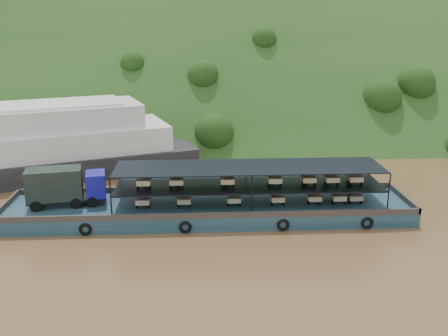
{
  "coord_description": "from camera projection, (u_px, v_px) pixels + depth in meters",
  "views": [
    {
      "loc": [
        -4.49,
        -42.02,
        16.8
      ],
      "look_at": [
        -2.0,
        3.0,
        3.2
      ],
      "focal_mm": 40.0,
      "sensor_mm": 36.0,
      "label": 1
    }
  ],
  "objects": [
    {
      "name": "ground",
      "position": [
        248.0,
        211.0,
        45.26
      ],
      "size": [
        160.0,
        160.0,
        0.0
      ],
      "primitive_type": "plane",
      "color": "brown",
      "rests_on": "ground"
    },
    {
      "name": "hillside",
      "position": [
        225.0,
        127.0,
        79.67
      ],
      "size": [
        140.0,
        39.6,
        39.6
      ],
      "primitive_type": "cube",
      "rotation": [
        0.79,
        0.0,
        0.0
      ],
      "color": "#173B15",
      "rests_on": "ground"
    },
    {
      "name": "passenger_ferry",
      "position": [
        13.0,
        147.0,
        53.81
      ],
      "size": [
        40.33,
        22.41,
        7.96
      ],
      "rotation": [
        0.0,
        0.0,
        0.34
      ],
      "color": "black",
      "rests_on": "ground"
    },
    {
      "name": "cargo_barge",
      "position": [
        199.0,
        204.0,
        43.67
      ],
      "size": [
        35.0,
        7.18,
        4.54
      ],
      "color": "#132E43",
      "rests_on": "ground"
    }
  ]
}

